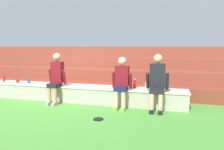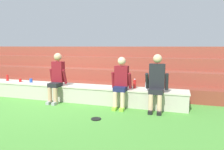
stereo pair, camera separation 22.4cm
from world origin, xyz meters
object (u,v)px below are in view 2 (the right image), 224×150
at_px(water_bottle_near_left, 135,84).
at_px(person_center, 157,81).
at_px(person_left_of_center, 121,81).
at_px(water_bottle_mid_left, 7,78).
at_px(plastic_cup_left_end, 31,81).
at_px(plastic_cup_right_end, 20,80).
at_px(person_far_left, 57,76).
at_px(water_bottle_center_gap, 146,86).
at_px(frisbee, 96,119).

bearing_deg(water_bottle_near_left, person_center, -29.66).
height_order(person_left_of_center, water_bottle_mid_left, person_left_of_center).
relative_size(water_bottle_near_left, water_bottle_mid_left, 1.27).
height_order(plastic_cup_left_end, plastic_cup_right_end, plastic_cup_left_end).
relative_size(person_far_left, person_left_of_center, 1.06).
relative_size(person_far_left, person_center, 1.00).
bearing_deg(water_bottle_center_gap, person_far_left, -174.23).
bearing_deg(plastic_cup_right_end, person_center, -3.33).
bearing_deg(person_center, water_bottle_mid_left, 176.35).
xyz_separation_m(person_center, plastic_cup_right_end, (-4.30, 0.25, -0.23)).
bearing_deg(person_center, person_left_of_center, -179.74).
xyz_separation_m(water_bottle_center_gap, frisbee, (-0.92, -1.28, -0.56)).
distance_m(person_far_left, water_bottle_center_gap, 2.54).
bearing_deg(frisbee, person_left_of_center, 73.67).
relative_size(water_bottle_center_gap, plastic_cup_right_end, 2.09).
bearing_deg(frisbee, water_bottle_near_left, 66.60).
height_order(person_left_of_center, plastic_cup_left_end, person_left_of_center).
bearing_deg(water_bottle_mid_left, person_left_of_center, -4.53).
xyz_separation_m(person_left_of_center, plastic_cup_left_end, (-3.01, 0.28, -0.17)).
xyz_separation_m(person_far_left, person_center, (2.81, -0.02, 0.00)).
height_order(plastic_cup_left_end, frisbee, plastic_cup_left_end).
bearing_deg(person_far_left, person_left_of_center, -0.70).
bearing_deg(plastic_cup_left_end, person_far_left, -13.19).
relative_size(person_far_left, plastic_cup_right_end, 13.44).
xyz_separation_m(person_center, water_bottle_near_left, (-0.61, 0.35, -0.16)).
bearing_deg(plastic_cup_right_end, water_bottle_center_gap, 0.35).
height_order(person_center, water_bottle_near_left, person_center).
height_order(water_bottle_near_left, plastic_cup_right_end, water_bottle_near_left).
bearing_deg(person_center, water_bottle_near_left, 150.34).
relative_size(water_bottle_mid_left, water_bottle_center_gap, 0.93).
distance_m(person_far_left, plastic_cup_right_end, 1.52).
height_order(person_far_left, water_bottle_center_gap, person_far_left).
xyz_separation_m(water_bottle_center_gap, plastic_cup_left_end, (-3.63, 0.00, -0.04)).
relative_size(person_left_of_center, water_bottle_center_gap, 6.05).
xyz_separation_m(water_bottle_near_left, plastic_cup_right_end, (-3.69, -0.10, -0.07)).
bearing_deg(person_left_of_center, frisbee, -106.33).
distance_m(water_bottle_center_gap, plastic_cup_left_end, 3.63).
height_order(water_bottle_mid_left, frisbee, water_bottle_mid_left).
bearing_deg(water_bottle_mid_left, water_bottle_near_left, 0.51).
distance_m(plastic_cup_left_end, plastic_cup_right_end, 0.39).
relative_size(water_bottle_near_left, frisbee, 1.16).
bearing_deg(water_bottle_near_left, frisbee, -113.40).
xyz_separation_m(person_left_of_center, frisbee, (-0.29, -1.01, -0.69)).
bearing_deg(person_left_of_center, water_bottle_near_left, 50.22).
distance_m(person_center, frisbee, 1.73).
bearing_deg(water_bottle_center_gap, plastic_cup_right_end, -179.65).
distance_m(person_left_of_center, frisbee, 1.26).
relative_size(person_center, frisbee, 6.31).
xyz_separation_m(plastic_cup_left_end, plastic_cup_right_end, (-0.39, -0.03, -0.01)).
xyz_separation_m(water_bottle_mid_left, water_bottle_center_gap, (4.58, -0.04, 0.01)).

